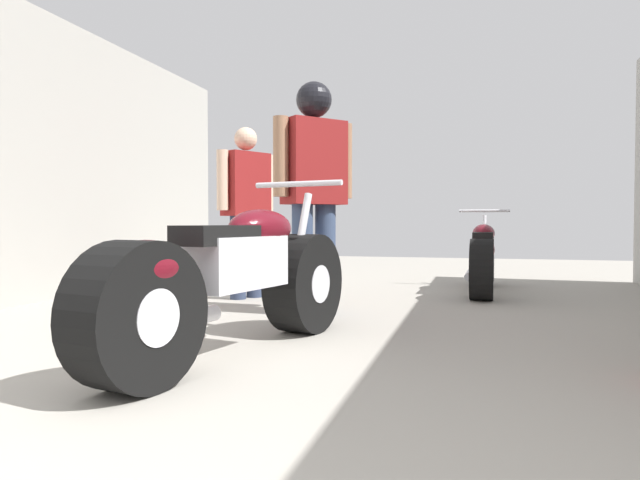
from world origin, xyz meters
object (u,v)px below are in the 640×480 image
object	(u,v)px
motorcycle_maroon_cruiser	(233,282)
mechanic_with_helmet	(314,175)
motorcycle_black_naked	(483,258)
mechanic_in_blue	(246,202)

from	to	relation	value
motorcycle_maroon_cruiser	mechanic_with_helmet	bearing A→B (deg)	89.54
motorcycle_black_naked	mechanic_in_blue	bearing A→B (deg)	-154.20
mechanic_in_blue	mechanic_with_helmet	bearing A→B (deg)	-38.45
motorcycle_black_naked	mechanic_with_helmet	distance (m)	2.28
motorcycle_maroon_cruiser	mechanic_with_helmet	size ratio (longest dim) A/B	1.15
motorcycle_maroon_cruiser	mechanic_in_blue	bearing A→B (deg)	111.37
mechanic_with_helmet	motorcycle_black_naked	bearing A→B (deg)	53.21
motorcycle_maroon_cruiser	motorcycle_black_naked	distance (m)	3.47
mechanic_in_blue	mechanic_with_helmet	distance (m)	1.12
mechanic_in_blue	mechanic_with_helmet	world-z (taller)	mechanic_with_helmet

